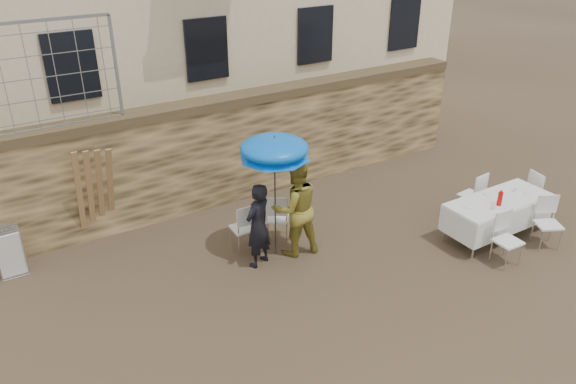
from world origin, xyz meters
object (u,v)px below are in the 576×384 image
man_suit (258,226)px  couple_chair_left (244,226)px  couple_chair_right (277,216)px  table_chair_side (540,193)px  chair_stack_right (8,247)px  umbrella (275,152)px  woman_dress (295,208)px  table_chair_front_left (508,240)px  table_chair_front_right (549,223)px  banquet_table (499,201)px  table_chair_back (471,194)px  soda_bottle (500,199)px

man_suit → couple_chair_left: 0.62m
couple_chair_right → table_chair_side: (4.97, -1.95, 0.00)m
chair_stack_right → umbrella: bearing=-25.7°
woman_dress → table_chair_front_left: 3.71m
umbrella → table_chair_front_right: (4.37, -2.35, -1.53)m
table_chair_front_left → table_chair_front_right: bearing=2.4°
banquet_table → table_chair_front_left: table_chair_front_left is taller
woman_dress → chair_stack_right: size_ratio=1.96×
woman_dress → table_chair_front_right: (4.02, -2.25, -0.42)m
couple_chair_right → chair_stack_right: couple_chair_right is taller
table_chair_front_right → table_chair_back: (-0.30, 1.55, 0.00)m
table_chair_back → umbrella: bearing=-17.4°
couple_chair_left → chair_stack_right: size_ratio=1.04×
man_suit → chair_stack_right: (-3.71, 2.08, -0.31)m
table_chair_back → table_chair_side: (1.20, -0.70, 0.00)m
banquet_table → table_chair_side: 1.43m
couple_chair_left → table_chair_front_left: bearing=145.5°
couple_chair_left → chair_stack_right: 4.01m
woman_dress → couple_chair_left: woman_dress is taller
umbrella → couple_chair_right: umbrella is taller
woman_dress → chair_stack_right: 4.93m
chair_stack_right → couple_chair_left: bearing=-22.4°
table_chair_front_right → table_chair_side: 1.24m
table_chair_front_right → banquet_table: bearing=150.3°
man_suit → couple_chair_right: size_ratio=1.61×
umbrella → table_chair_front_left: (3.27, -2.35, -1.53)m
table_chair_back → chair_stack_right: 8.64m
couple_chair_right → chair_stack_right: size_ratio=1.04×
man_suit → soda_bottle: man_suit is taller
banquet_table → table_chair_side: table_chair_side is taller
soda_bottle → table_chair_back: size_ratio=0.27×
man_suit → table_chair_front_left: (3.67, -2.25, -0.29)m
table_chair_front_left → table_chair_front_right: same height
table_chair_front_left → table_chair_side: bearing=25.5°
table_chair_front_left → table_chair_back: (0.80, 1.55, 0.00)m
umbrella → table_chair_side: (5.27, -1.50, -1.53)m
umbrella → banquet_table: size_ratio=1.01×
banquet_table → couple_chair_right: bearing=150.2°
umbrella → table_chair_front_right: bearing=-28.2°
table_chair_front_right → woman_dress: bearing=177.4°
table_chair_side → chair_stack_right: size_ratio=1.04×
man_suit → soda_bottle: 4.40m
couple_chair_left → banquet_table: (4.27, -2.05, 0.25)m
umbrella → couple_chair_left: 1.64m
man_suit → couple_chair_left: bearing=-113.4°
banquet_table → table_chair_back: (0.20, 0.80, -0.25)m
table_chair_back → couple_chair_right: bearing=-24.6°
banquet_table → table_chair_back: table_chair_back is taller
man_suit → soda_bottle: bearing=134.6°
couple_chair_left → table_chair_back: size_ratio=1.00×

